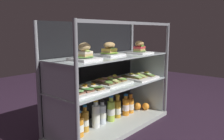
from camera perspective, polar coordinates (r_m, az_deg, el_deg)
name	(u,v)px	position (r m, az deg, el deg)	size (l,w,h in m)	color
ground_plane	(112,128)	(2.17, 0.00, -14.04)	(6.00, 6.00, 0.02)	black
case_base_deck	(112,125)	(2.15, 0.00, -13.32)	(1.21, 0.46, 0.04)	#B5BDB6
case_frame	(100,70)	(2.11, -2.99, -0.11)	(1.21, 0.46, 0.93)	gray
riser_lower_tier	(112,104)	(2.09, 0.00, -8.41)	(1.15, 0.40, 0.35)	silver
shelf_lower_glass	(112,85)	(2.04, 0.00, -3.59)	(1.16, 0.42, 0.01)	silver
riser_upper_tier	(112,71)	(2.01, 0.00, -0.17)	(1.15, 0.40, 0.23)	silver
shelf_upper_glass	(112,57)	(2.00, 0.00, 3.32)	(1.16, 0.42, 0.01)	silver
plated_roll_sandwich_near_right_corner	(85,54)	(1.70, -6.73, 3.89)	(0.19, 0.19, 0.13)	white
plated_roll_sandwich_mid_right	(110,51)	(2.01, -0.57, 4.74)	(0.21, 0.21, 0.12)	white
plated_roll_sandwich_far_right	(140,49)	(2.24, 6.77, 5.13)	(0.20, 0.20, 0.12)	white
open_sandwich_tray_mid_left	(83,90)	(1.78, -7.20, -4.80)	(0.32, 0.29, 0.07)	white
open_sandwich_tray_far_right	(110,81)	(2.05, -0.50, -2.76)	(0.32, 0.29, 0.07)	white
open_sandwich_tray_right_of_center	(139,76)	(2.29, 6.54, -1.51)	(0.32, 0.29, 0.07)	white
juice_bottle_back_right	(68,128)	(1.82, -10.75, -13.85)	(0.07, 0.07, 0.24)	gold
juice_bottle_front_fourth	(79,126)	(1.89, -8.05, -13.47)	(0.07, 0.07, 0.21)	orange
juice_bottle_front_left_end	(85,121)	(1.96, -6.61, -12.28)	(0.06, 0.06, 0.22)	gold
juice_bottle_back_center	(96,116)	(2.03, -3.99, -11.19)	(0.07, 0.07, 0.24)	white
juice_bottle_back_left	(102,114)	(2.10, -2.37, -10.73)	(0.07, 0.07, 0.22)	white
juice_bottle_tucked_behind	(111,110)	(2.16, -0.26, -9.88)	(0.07, 0.07, 0.24)	#AFD149
juice_bottle_front_right_end	(117,109)	(2.25, 1.35, -9.46)	(0.07, 0.07, 0.22)	gold
juice_bottle_front_second	(126,106)	(2.31, 3.39, -8.92)	(0.07, 0.07, 0.21)	orange
juice_bottle_near_post	(130,105)	(2.38, 4.53, -8.51)	(0.07, 0.07, 0.20)	orange
orange_fruit_beside_bottles	(146,106)	(2.49, 8.26, -8.82)	(0.07, 0.07, 0.07)	orange
orange_fruit_near_left_post	(138,106)	(2.48, 6.28, -8.83)	(0.08, 0.08, 0.08)	orange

